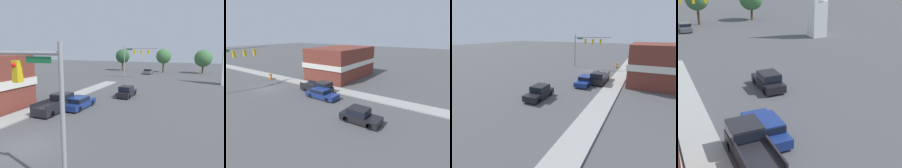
{
  "view_description": "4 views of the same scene",
  "coord_description": "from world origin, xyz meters",
  "views": [
    {
      "loc": [
        11.15,
        -11.23,
        6.87
      ],
      "look_at": [
        0.3,
        15.56,
        2.15
      ],
      "focal_mm": 35.0,
      "sensor_mm": 36.0,
      "label": 1
    },
    {
      "loc": [
        16.38,
        25.38,
        9.01
      ],
      "look_at": [
        -1.18,
        13.33,
        2.74
      ],
      "focal_mm": 28.0,
      "sensor_mm": 36.0,
      "label": 2
    },
    {
      "loc": [
        -9.63,
        34.7,
        7.69
      ],
      "look_at": [
        -0.94,
        16.34,
        1.67
      ],
      "focal_mm": 28.0,
      "sensor_mm": 36.0,
      "label": 3
    },
    {
      "loc": [
        -7.67,
        -6.65,
        10.65
      ],
      "look_at": [
        1.25,
        12.65,
        2.37
      ],
      "focal_mm": 50.0,
      "sensor_mm": 36.0,
      "label": 4
    }
  ],
  "objects": [
    {
      "name": "car_oncoming",
      "position": [
        1.56,
        17.97,
        0.82
      ],
      "size": [
        1.77,
        4.25,
        1.58
      ],
      "rotation": [
        0.0,
        0.0,
        3.14
      ],
      "color": "black",
      "rests_on": "ground"
    },
    {
      "name": "car_lead",
      "position": [
        -1.64,
        10.17,
        0.72
      ],
      "size": [
        1.88,
        4.83,
        1.37
      ],
      "color": "black",
      "rests_on": "ground"
    },
    {
      "name": "far_signal_assembly",
      "position": [
        -2.92,
        37.74,
        5.5
      ],
      "size": [
        7.85,
        0.49,
        7.43
      ],
      "color": "gray",
      "rests_on": "ground"
    },
    {
      "name": "car_distant",
      "position": [
        -1.93,
        47.45,
        0.77
      ],
      "size": [
        1.9,
        4.47,
        1.47
      ],
      "color": "black",
      "rests_on": "ground"
    },
    {
      "name": "pickup_truck_parked",
      "position": [
        -3.3,
        8.29,
        0.9
      ],
      "size": [
        2.0,
        5.31,
        1.83
      ],
      "color": "black",
      "rests_on": "ground"
    }
  ]
}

